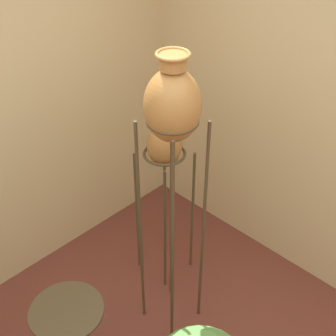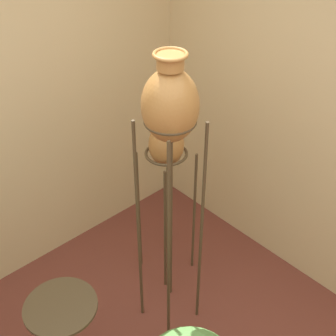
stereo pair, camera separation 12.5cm
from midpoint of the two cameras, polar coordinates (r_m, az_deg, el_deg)
vase_stand_tall at (r=2.46m, az=1.73°, el=6.69°), size 0.31×0.31×1.99m
vase_stand_medium at (r=3.15m, az=0.93°, el=2.20°), size 0.31×0.31×1.38m
side_table at (r=2.92m, az=-11.20°, el=-18.61°), size 0.42×0.42×0.71m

